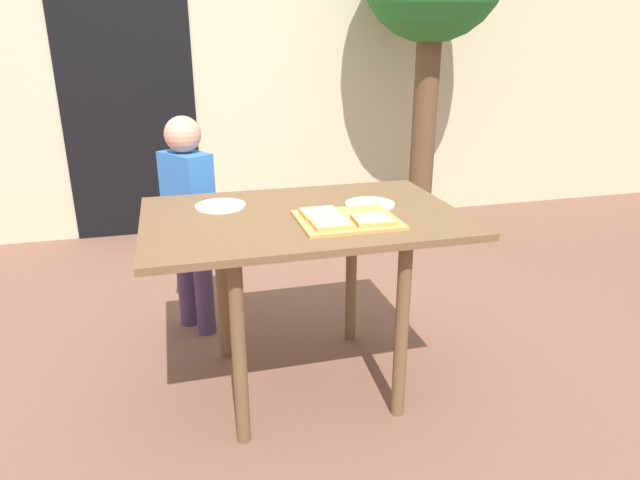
{
  "coord_description": "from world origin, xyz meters",
  "views": [
    {
      "loc": [
        -0.47,
        -1.99,
        1.39
      ],
      "look_at": [
        0.07,
        0.0,
        0.64
      ],
      "focal_mm": 31.44,
      "sensor_mm": 36.0,
      "label": 1
    }
  ],
  "objects_px": {
    "dining_table": "(303,238)",
    "plate_white_right": "(370,204)",
    "cutting_board": "(347,220)",
    "pizza_slice_near_left": "(331,223)",
    "plate_white_left": "(220,206)",
    "pizza_slice_far_left": "(320,213)",
    "child_left": "(189,213)",
    "pizza_slice_near_right": "(373,220)"
  },
  "relations": [
    {
      "from": "dining_table",
      "to": "pizza_slice_far_left",
      "type": "bearing_deg",
      "value": -56.61
    },
    {
      "from": "cutting_board",
      "to": "plate_white_left",
      "type": "height_order",
      "value": "cutting_board"
    },
    {
      "from": "plate_white_right",
      "to": "pizza_slice_near_left",
      "type": "bearing_deg",
      "value": -133.82
    },
    {
      "from": "plate_white_left",
      "to": "cutting_board",
      "type": "bearing_deg",
      "value": -35.55
    },
    {
      "from": "child_left",
      "to": "pizza_slice_near_right",
      "type": "bearing_deg",
      "value": -52.41
    },
    {
      "from": "dining_table",
      "to": "pizza_slice_near_left",
      "type": "height_order",
      "value": "pizza_slice_near_left"
    },
    {
      "from": "cutting_board",
      "to": "pizza_slice_near_left",
      "type": "distance_m",
      "value": 0.11
    },
    {
      "from": "pizza_slice_near_right",
      "to": "plate_white_right",
      "type": "distance_m",
      "value": 0.26
    },
    {
      "from": "dining_table",
      "to": "pizza_slice_near_left",
      "type": "bearing_deg",
      "value": -74.69
    },
    {
      "from": "plate_white_left",
      "to": "child_left",
      "type": "distance_m",
      "value": 0.47
    },
    {
      "from": "plate_white_right",
      "to": "dining_table",
      "type": "bearing_deg",
      "value": -171.36
    },
    {
      "from": "plate_white_left",
      "to": "pizza_slice_near_right",
      "type": "bearing_deg",
      "value": -36.58
    },
    {
      "from": "child_left",
      "to": "plate_white_left",
      "type": "bearing_deg",
      "value": -75.12
    },
    {
      "from": "dining_table",
      "to": "plate_white_right",
      "type": "xyz_separation_m",
      "value": [
        0.29,
        0.04,
        0.1
      ]
    },
    {
      "from": "dining_table",
      "to": "cutting_board",
      "type": "bearing_deg",
      "value": -44.25
    },
    {
      "from": "plate_white_right",
      "to": "child_left",
      "type": "height_order",
      "value": "child_left"
    },
    {
      "from": "pizza_slice_far_left",
      "to": "plate_white_right",
      "type": "distance_m",
      "value": 0.27
    },
    {
      "from": "plate_white_left",
      "to": "pizza_slice_far_left",
      "type": "bearing_deg",
      "value": -35.98
    },
    {
      "from": "cutting_board",
      "to": "pizza_slice_near_left",
      "type": "xyz_separation_m",
      "value": [
        -0.08,
        -0.07,
        0.02
      ]
    },
    {
      "from": "pizza_slice_near_left",
      "to": "plate_white_right",
      "type": "xyz_separation_m",
      "value": [
        0.23,
        0.24,
        -0.02
      ]
    },
    {
      "from": "cutting_board",
      "to": "pizza_slice_near_right",
      "type": "xyz_separation_m",
      "value": [
        0.07,
        -0.07,
        0.02
      ]
    },
    {
      "from": "pizza_slice_near_right",
      "to": "plate_white_right",
      "type": "xyz_separation_m",
      "value": [
        0.08,
        0.24,
        -0.02
      ]
    },
    {
      "from": "cutting_board",
      "to": "plate_white_left",
      "type": "xyz_separation_m",
      "value": [
        -0.43,
        0.31,
        -0.0
      ]
    },
    {
      "from": "pizza_slice_near_right",
      "to": "child_left",
      "type": "height_order",
      "value": "child_left"
    },
    {
      "from": "plate_white_left",
      "to": "child_left",
      "type": "height_order",
      "value": "child_left"
    },
    {
      "from": "cutting_board",
      "to": "child_left",
      "type": "height_order",
      "value": "child_left"
    },
    {
      "from": "pizza_slice_far_left",
      "to": "plate_white_right",
      "type": "relative_size",
      "value": 0.68
    },
    {
      "from": "pizza_slice_far_left",
      "to": "child_left",
      "type": "height_order",
      "value": "child_left"
    },
    {
      "from": "pizza_slice_near_left",
      "to": "plate_white_left",
      "type": "bearing_deg",
      "value": 133.03
    },
    {
      "from": "dining_table",
      "to": "plate_white_right",
      "type": "distance_m",
      "value": 0.31
    },
    {
      "from": "dining_table",
      "to": "plate_white_right",
      "type": "height_order",
      "value": "plate_white_right"
    },
    {
      "from": "pizza_slice_far_left",
      "to": "plate_white_right",
      "type": "xyz_separation_m",
      "value": [
        0.24,
        0.12,
        -0.02
      ]
    },
    {
      "from": "pizza_slice_near_right",
      "to": "pizza_slice_near_left",
      "type": "bearing_deg",
      "value": 179.73
    },
    {
      "from": "cutting_board",
      "to": "dining_table",
      "type": "bearing_deg",
      "value": 135.75
    },
    {
      "from": "pizza_slice_far_left",
      "to": "cutting_board",
      "type": "bearing_deg",
      "value": -33.81
    },
    {
      "from": "dining_table",
      "to": "child_left",
      "type": "xyz_separation_m",
      "value": [
        -0.41,
        0.6,
        -0.04
      ]
    },
    {
      "from": "pizza_slice_near_left",
      "to": "child_left",
      "type": "xyz_separation_m",
      "value": [
        -0.46,
        0.8,
        -0.16
      ]
    },
    {
      "from": "pizza_slice_near_left",
      "to": "plate_white_left",
      "type": "distance_m",
      "value": 0.51
    },
    {
      "from": "pizza_slice_near_left",
      "to": "child_left",
      "type": "bearing_deg",
      "value": 119.97
    },
    {
      "from": "dining_table",
      "to": "plate_white_left",
      "type": "relative_size",
      "value": 6.04
    },
    {
      "from": "pizza_slice_near_right",
      "to": "plate_white_left",
      "type": "bearing_deg",
      "value": 143.42
    },
    {
      "from": "pizza_slice_far_left",
      "to": "pizza_slice_near_right",
      "type": "bearing_deg",
      "value": -37.84
    }
  ]
}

